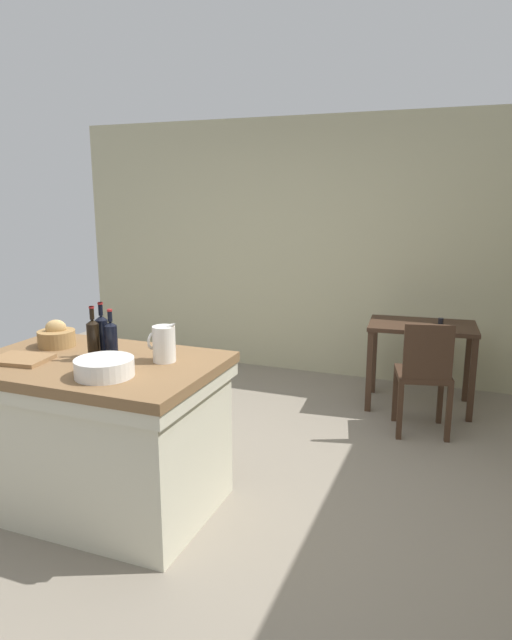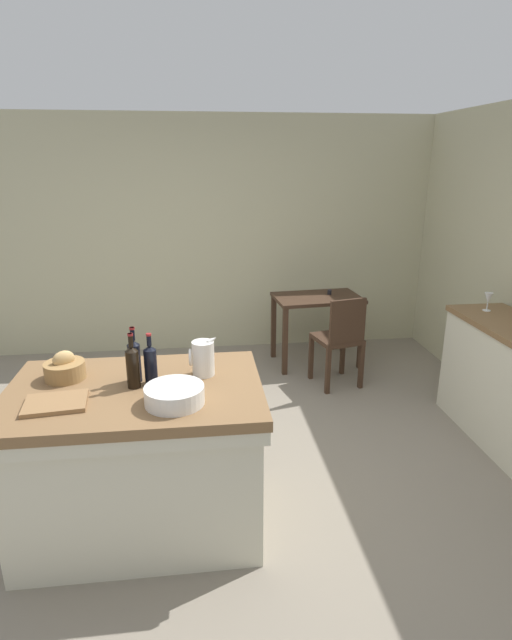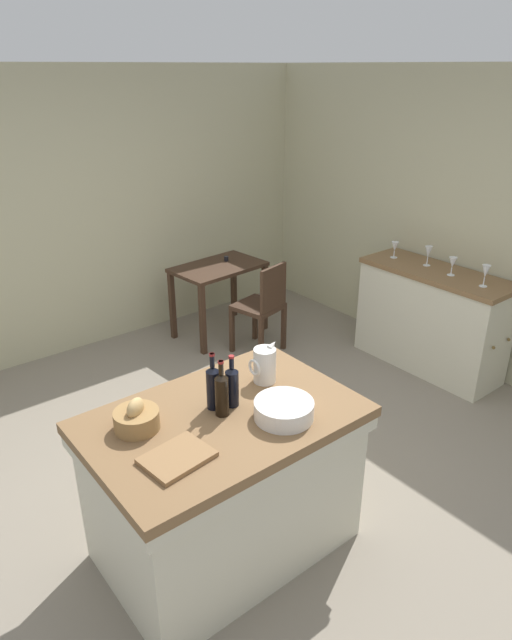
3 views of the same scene
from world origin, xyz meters
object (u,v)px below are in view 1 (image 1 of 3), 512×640
wine_bottle_dark (111,340)px  wine_bottle_amber (102,335)px  writing_desk (422,338)px  wooden_chair (424,373)px  pitcher (164,343)px  cutting_board (21,359)px  island_table (99,428)px  wine_bottle_green (93,339)px  wash_bowl (104,367)px  bread_basket (56,337)px

wine_bottle_dark → wine_bottle_amber: bearing=155.9°
writing_desk → wooden_chair: 0.63m
writing_desk → pitcher: size_ratio=3.81×
writing_desk → wooden_chair: wooden_chair is taller
wine_bottle_dark → pitcher: bearing=16.4°
cutting_board → island_table: bearing=23.9°
cutting_board → wine_bottle_green: (0.38, 0.17, 0.12)m
wine_bottle_dark → wash_bowl: bearing=-62.2°
wooden_chair → wine_bottle_dark: size_ratio=3.05×
wooden_chair → wash_bowl: (-1.48, -1.98, 0.46)m
cutting_board → pitcher: bearing=21.2°
writing_desk → wash_bowl: 2.96m
wine_bottle_green → island_table: bearing=-95.8°
wooden_chair → wine_bottle_green: 2.51m
pitcher → cutting_board: 0.82m
cutting_board → wash_bowl: bearing=-4.8°
island_table → wine_bottle_amber: bearing=89.1°
wash_bowl → bread_basket: 0.75m
wash_bowl → pitcher: bearing=66.0°
wine_bottle_amber → writing_desk: bearing=54.6°
bread_basket → cutting_board: bread_basket is taller
island_table → bread_basket: bearing=157.7°
wine_bottle_dark → wine_bottle_amber: 0.10m
wash_bowl → wine_bottle_green: 0.33m
wooden_chair → wash_bowl: wash_bowl is taller
island_table → writing_desk: (1.63, 2.37, 0.13)m
bread_basket → wine_bottle_dark: (0.50, -0.12, 0.06)m
wash_bowl → cutting_board: bearing=175.2°
wine_bottle_amber → wine_bottle_green: wine_bottle_amber is taller
cutting_board → wine_bottle_dark: size_ratio=1.03×
cutting_board → writing_desk: bearing=51.7°
island_table → wooden_chair: size_ratio=1.56×
wooden_chair → bread_basket: size_ratio=3.99×
writing_desk → wash_bowl: wash_bowl is taller
bread_basket → wine_bottle_green: (0.41, -0.16, 0.07)m
wash_bowl → wine_bottle_green: bearing=136.0°
wine_bottle_dark → wine_bottle_green: 0.10m
island_table → wine_bottle_amber: (0.00, 0.08, 0.55)m
writing_desk → wine_bottle_dark: size_ratio=3.17×
writing_desk → wine_bottle_amber: wine_bottle_amber is taller
cutting_board → wine_bottle_green: size_ratio=0.98×
pitcher → cutting_board: pitcher is taller
wooden_chair → wine_bottle_green: bearing=-134.2°
pitcher → wine_bottle_dark: size_ratio=0.83×
wash_bowl → wine_bottle_green: size_ratio=0.98×
wash_bowl → wine_bottle_dark: (-0.14, 0.26, 0.07)m
wooden_chair → cutting_board: cutting_board is taller
wine_bottle_dark → wooden_chair: bearing=46.8°
wash_bowl → wine_bottle_dark: size_ratio=1.04×
island_table → cutting_board: cutting_board is taller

